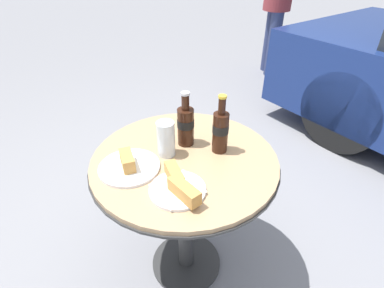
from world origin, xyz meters
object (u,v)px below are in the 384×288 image
Objects in this scene: bistro_table at (185,184)px; lunch_plate_far at (129,165)px; cola_bottle_left at (186,124)px; cola_bottle_right at (220,130)px; drinking_glass at (166,140)px; lunch_plate_near at (179,187)px.

lunch_plate_far reaches higher than bistro_table.
cola_bottle_left is 0.15m from cola_bottle_right.
bistro_table is 0.23m from drinking_glass.
bistro_table is 3.06× the size of cola_bottle_right.
cola_bottle_right is 1.07× the size of lunch_plate_far.
bistro_table is 3.51× the size of lunch_plate_near.
lunch_plate_near is 0.93× the size of lunch_plate_far.
drinking_glass is (-0.11, -0.19, -0.03)m from cola_bottle_right.
lunch_plate_near is (0.23, -0.20, -0.07)m from cola_bottle_left.
lunch_plate_near is (0.15, -0.13, 0.17)m from bistro_table.
cola_bottle_right reaches higher than lunch_plate_far.
cola_bottle_left is at bearing 141.30° from bistro_table.
cola_bottle_right is 1.14× the size of lunch_plate_near.
cola_bottle_left is 0.11m from drinking_glass.
bistro_table is 3.22× the size of cola_bottle_left.
lunch_plate_far is (-0.00, -0.17, -0.05)m from drinking_glass.
cola_bottle_right is at bearing 60.39° from drinking_glass.
lunch_plate_far is at bearing -159.50° from lunch_plate_near.
drinking_glass is 0.63× the size of lunch_plate_far.
bistro_table is 0.26m from lunch_plate_near.
drinking_glass is at bearing -80.70° from cola_bottle_left.
cola_bottle_left is 1.02× the size of lunch_plate_far.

